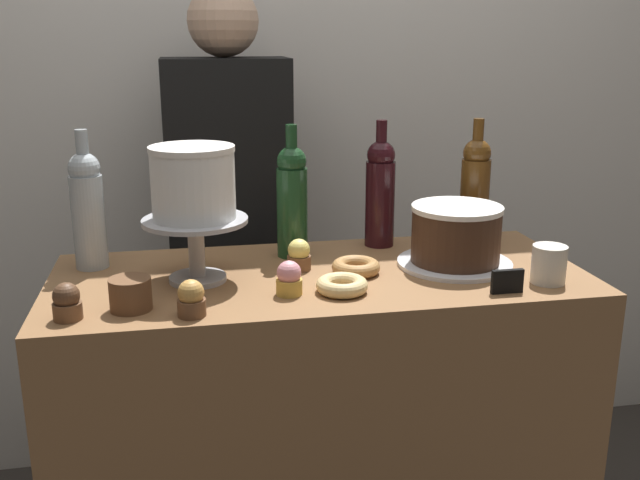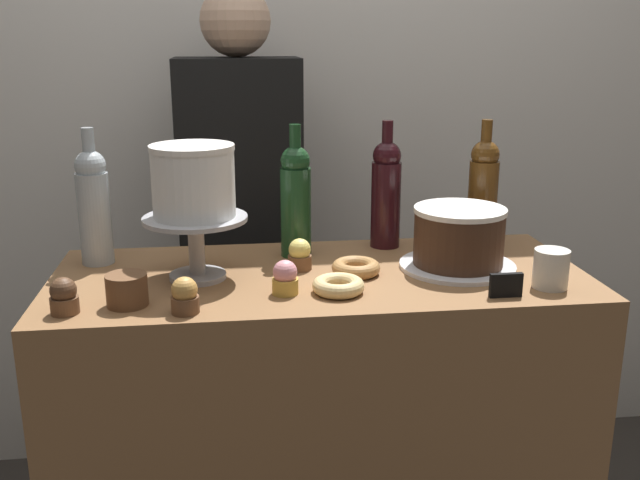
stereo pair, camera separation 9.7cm
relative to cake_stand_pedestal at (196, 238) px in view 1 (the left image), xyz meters
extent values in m
cube|color=silver|center=(0.28, 0.84, 0.27)|extent=(6.00, 0.05, 2.60)
cube|color=brown|center=(0.28, 0.00, -0.56)|extent=(1.23, 0.53, 0.93)
cylinder|color=#B2B2B7|center=(0.00, 0.00, -0.09)|extent=(0.13, 0.13, 0.01)
cylinder|color=#B2B2B7|center=(0.00, 0.00, -0.03)|extent=(0.04, 0.04, 0.12)
cylinder|color=#B2B2B7|center=(0.00, 0.00, 0.04)|extent=(0.23, 0.23, 0.01)
cylinder|color=white|center=(0.00, 0.00, 0.12)|extent=(0.18, 0.18, 0.15)
cylinder|color=white|center=(0.00, 0.00, 0.20)|extent=(0.18, 0.18, 0.01)
cylinder|color=white|center=(0.61, 0.00, -0.09)|extent=(0.27, 0.27, 0.01)
cylinder|color=#3D2619|center=(0.61, 0.00, -0.03)|extent=(0.21, 0.21, 0.12)
cylinder|color=white|center=(0.61, 0.00, 0.04)|extent=(0.21, 0.21, 0.01)
cylinder|color=#B2BCC1|center=(-0.24, 0.15, 0.01)|extent=(0.08, 0.08, 0.22)
sphere|color=#B2BCC1|center=(-0.24, 0.15, 0.14)|extent=(0.07, 0.07, 0.07)
cylinder|color=#B2BCC1|center=(-0.24, 0.15, 0.19)|extent=(0.03, 0.03, 0.08)
cylinder|color=black|center=(0.47, 0.20, 0.01)|extent=(0.08, 0.08, 0.22)
sphere|color=black|center=(0.47, 0.20, 0.14)|extent=(0.07, 0.07, 0.07)
cylinder|color=black|center=(0.47, 0.20, 0.19)|extent=(0.03, 0.03, 0.08)
cylinder|color=#193D1E|center=(0.24, 0.15, 0.01)|extent=(0.08, 0.08, 0.22)
sphere|color=#193D1E|center=(0.24, 0.15, 0.14)|extent=(0.07, 0.07, 0.07)
cylinder|color=#193D1E|center=(0.24, 0.15, 0.19)|extent=(0.03, 0.03, 0.08)
cylinder|color=#5B3814|center=(0.73, 0.18, 0.01)|extent=(0.08, 0.08, 0.22)
sphere|color=#5B3814|center=(0.73, 0.18, 0.14)|extent=(0.07, 0.07, 0.07)
cylinder|color=#5B3814|center=(0.73, 0.18, 0.19)|extent=(0.03, 0.03, 0.08)
cylinder|color=gold|center=(0.19, -0.13, -0.08)|extent=(0.06, 0.06, 0.03)
sphere|color=pink|center=(0.19, -0.13, -0.05)|extent=(0.05, 0.05, 0.05)
cylinder|color=brown|center=(-0.25, -0.18, -0.08)|extent=(0.06, 0.06, 0.03)
sphere|color=brown|center=(-0.25, -0.18, -0.05)|extent=(0.05, 0.05, 0.05)
cylinder|color=brown|center=(0.24, 0.03, -0.08)|extent=(0.06, 0.06, 0.03)
sphere|color=#EFDB6B|center=(0.24, 0.03, -0.05)|extent=(0.05, 0.05, 0.05)
cylinder|color=brown|center=(-0.02, -0.21, -0.08)|extent=(0.06, 0.06, 0.03)
sphere|color=#CC9347|center=(-0.02, -0.21, -0.05)|extent=(0.05, 0.05, 0.05)
torus|color=#E0C17F|center=(0.30, -0.13, -0.08)|extent=(0.11, 0.11, 0.03)
torus|color=#B27F47|center=(0.36, -0.02, -0.08)|extent=(0.11, 0.11, 0.03)
cylinder|color=brown|center=(-0.14, -0.15, -0.09)|extent=(0.08, 0.08, 0.01)
cylinder|color=brown|center=(-0.14, -0.15, -0.08)|extent=(0.08, 0.08, 0.01)
cylinder|color=brown|center=(-0.14, -0.15, -0.07)|extent=(0.08, 0.08, 0.01)
cylinder|color=brown|center=(-0.14, -0.15, -0.06)|extent=(0.08, 0.08, 0.01)
cylinder|color=brown|center=(-0.14, -0.15, -0.05)|extent=(0.08, 0.08, 0.01)
cylinder|color=brown|center=(-0.14, -0.15, -0.04)|extent=(0.08, 0.08, 0.01)
cube|color=black|center=(0.65, -0.20, -0.07)|extent=(0.07, 0.01, 0.05)
cylinder|color=silver|center=(0.76, -0.16, -0.06)|extent=(0.08, 0.08, 0.09)
cube|color=black|center=(0.11, 0.56, -0.61)|extent=(0.28, 0.18, 0.85)
cube|color=black|center=(0.11, 0.56, 0.09)|extent=(0.36, 0.22, 0.55)
sphere|color=tan|center=(0.11, 0.56, 0.47)|extent=(0.20, 0.20, 0.20)
camera|label=1|loc=(-0.02, -1.55, 0.43)|focal=40.33mm
camera|label=2|loc=(0.08, -1.56, 0.43)|focal=40.33mm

